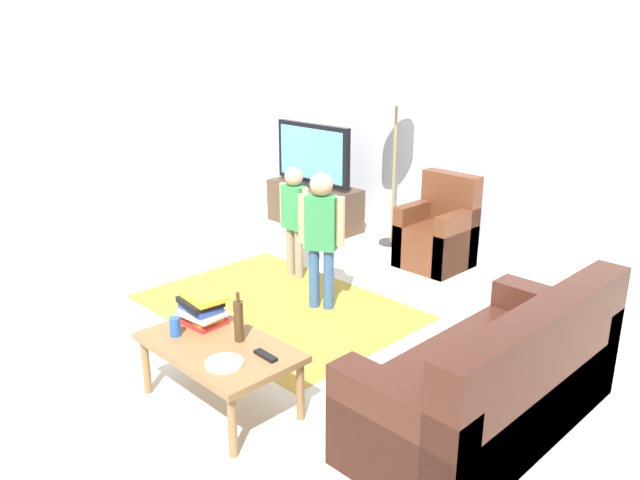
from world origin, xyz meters
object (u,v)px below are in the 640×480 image
(soda_can, at_px, (175,327))
(couch, at_px, (498,387))
(child_near_tv, at_px, (294,212))
(floor_lamp, at_px, (397,99))
(tv_remote, at_px, (266,355))
(plate, at_px, (224,363))
(armchair, at_px, (439,236))
(child_center, at_px, (321,229))
(coffee_table, at_px, (219,351))
(tv_stand, at_px, (314,206))
(book_stack, at_px, (202,308))
(tv, at_px, (313,155))
(bottle, at_px, (239,320))

(soda_can, bearing_deg, couch, 34.06)
(child_near_tv, bearing_deg, floor_lamp, 89.11)
(tv_remote, bearing_deg, child_near_tv, 135.52)
(couch, bearing_deg, plate, -135.56)
(armchair, xyz_separation_m, soda_can, (0.23, -3.12, 0.18))
(child_center, height_order, coffee_table, child_center)
(armchair, relative_size, soda_can, 7.50)
(child_near_tv, height_order, child_center, child_center)
(tv_stand, height_order, tv_remote, tv_stand)
(coffee_table, xyz_separation_m, tv_remote, (0.32, 0.10, 0.06))
(child_center, relative_size, soda_can, 9.60)
(coffee_table, height_order, book_stack, book_stack)
(couch, bearing_deg, armchair, 132.22)
(armchair, bearing_deg, child_center, -93.05)
(coffee_table, relative_size, soda_can, 8.33)
(tv_stand, bearing_deg, tv_remote, -48.20)
(tv, bearing_deg, coffee_table, -52.60)
(floor_lamp, distance_m, coffee_table, 3.63)
(armchair, height_order, bottle, armchair)
(tv, xyz_separation_m, couch, (3.64, -2.05, -0.56))
(book_stack, xyz_separation_m, soda_can, (0.02, -0.22, -0.04))
(couch, distance_m, tv_remote, 1.34)
(book_stack, xyz_separation_m, tv_remote, (0.62, 0.00, -0.09))
(tv_stand, xyz_separation_m, coffee_table, (2.31, -3.04, 0.13))
(child_near_tv, relative_size, child_center, 0.91)
(couch, bearing_deg, book_stack, -151.95)
(child_center, height_order, soda_can, child_center)
(coffee_table, bearing_deg, tv_remote, 17.35)
(tv, height_order, soda_can, tv)
(floor_lamp, relative_size, bottle, 5.62)
(armchair, bearing_deg, tv_stand, 178.74)
(soda_can, bearing_deg, bottle, 36.03)
(tv_remote, relative_size, plate, 0.77)
(tv_remote, height_order, plate, plate)
(child_center, bearing_deg, book_stack, -77.81)
(tv, bearing_deg, plate, -51.14)
(couch, distance_m, soda_can, 1.95)
(tv_stand, relative_size, armchair, 1.33)
(floor_lamp, bearing_deg, child_near_tv, -90.89)
(armchair, relative_size, floor_lamp, 0.51)
(tv, xyz_separation_m, plate, (2.53, -3.14, -0.42))
(couch, distance_m, book_stack, 1.86)
(tv_stand, height_order, child_center, child_center)
(book_stack, height_order, soda_can, book_stack)
(couch, xyz_separation_m, bottle, (-1.28, -0.85, 0.26))
(tv_remote, distance_m, soda_can, 0.64)
(soda_can, relative_size, plate, 0.55)
(tv, xyz_separation_m, floor_lamp, (1.05, 0.17, 0.70))
(child_center, height_order, plate, child_center)
(coffee_table, bearing_deg, bottle, 67.38)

